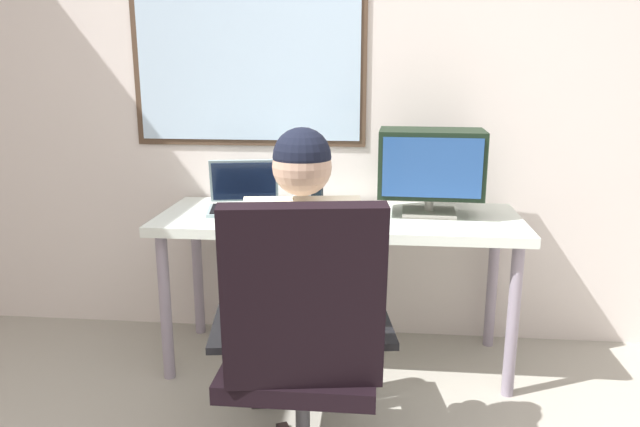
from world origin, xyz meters
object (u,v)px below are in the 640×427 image
(person_seated, at_px, (302,287))
(crt_monitor, at_px, (431,164))
(laptop, at_px, (244,196))
(wine_glass, at_px, (302,201))
(desk, at_px, (339,230))
(cd_case, at_px, (355,219))
(office_chair, at_px, (303,337))
(desk_speaker, at_px, (314,190))

(person_seated, distance_m, crt_monitor, 0.93)
(laptop, xyz_separation_m, wine_glass, (0.30, -0.21, 0.03))
(desk, distance_m, wine_glass, 0.26)
(person_seated, height_order, cd_case, person_seated)
(wine_glass, bearing_deg, crt_monitor, 18.50)
(crt_monitor, distance_m, wine_glass, 0.61)
(office_chair, height_order, cd_case, office_chair)
(laptop, xyz_separation_m, cd_case, (0.53, -0.17, -0.05))
(desk, relative_size, cd_case, 9.61)
(crt_monitor, relative_size, cd_case, 2.77)
(office_chair, distance_m, wine_glass, 0.83)
(office_chair, bearing_deg, desk, 87.03)
(cd_case, bearing_deg, crt_monitor, 24.08)
(person_seated, bearing_deg, wine_glass, 97.52)
(wine_glass, height_order, cd_case, wine_glass)
(desk, height_order, desk_speaker, desk_speaker)
(desk, relative_size, desk_speaker, 8.85)
(desk, distance_m, cd_case, 0.15)
(person_seated, relative_size, wine_glass, 8.56)
(desk, distance_m, crt_monitor, 0.51)
(desk, relative_size, person_seated, 1.37)
(crt_monitor, height_order, desk_speaker, crt_monitor)
(wine_glass, distance_m, cd_case, 0.25)
(desk_speaker, bearing_deg, office_chair, -85.62)
(person_seated, xyz_separation_m, laptop, (-0.37, 0.74, 0.16))
(office_chair, xyz_separation_m, desk_speaker, (-0.08, 1.01, 0.26))
(office_chair, bearing_deg, wine_glass, 97.55)
(desk, height_order, wine_glass, wine_glass)
(person_seated, bearing_deg, crt_monitor, 55.49)
(cd_case, bearing_deg, wine_glass, -170.13)
(desk_speaker, bearing_deg, crt_monitor, -4.70)
(person_seated, xyz_separation_m, cd_case, (0.16, 0.56, 0.11))
(office_chair, relative_size, desk_speaker, 5.49)
(cd_case, bearing_deg, desk_speaker, 136.90)
(crt_monitor, bearing_deg, person_seated, -124.51)
(laptop, distance_m, desk_speaker, 0.33)
(crt_monitor, bearing_deg, desk_speaker, 175.30)
(desk_speaker, bearing_deg, cd_case, -43.10)
(wine_glass, distance_m, desk_speaker, 0.23)
(office_chair, distance_m, cd_case, 0.85)
(cd_case, bearing_deg, office_chair, -98.69)
(person_seated, bearing_deg, desk, 82.90)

